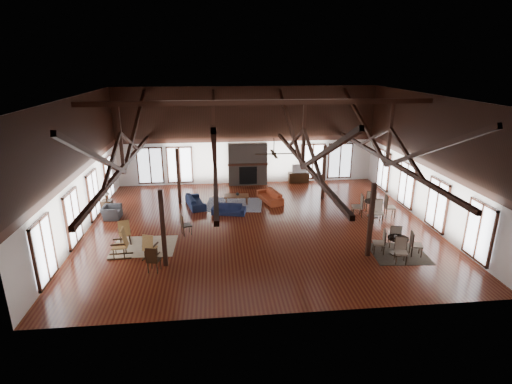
{
  "coord_description": "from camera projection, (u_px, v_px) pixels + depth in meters",
  "views": [
    {
      "loc": [
        -1.96,
        -17.42,
        7.52
      ],
      "look_at": [
        -0.06,
        1.0,
        1.34
      ],
      "focal_mm": 28.0,
      "sensor_mm": 36.0,
      "label": 1
    }
  ],
  "objects": [
    {
      "name": "roof_truss",
      "position": [
        260.0,
        142.0,
        17.74
      ],
      "size": [
        15.6,
        14.07,
        3.14
      ],
      "color": "black",
      "rests_on": "wall_back"
    },
    {
      "name": "coffee_table",
      "position": [
        236.0,
        196.0,
        21.63
      ],
      "size": [
        1.37,
        0.75,
        0.51
      ],
      "rotation": [
        0.0,
        0.0,
        -0.06
      ],
      "color": "brown",
      "rests_on": "floor"
    },
    {
      "name": "fireplace",
      "position": [
        248.0,
        164.0,
        24.9
      ],
      "size": [
        2.5,
        0.69,
        2.6
      ],
      "color": "#64564C",
      "rests_on": "floor"
    },
    {
      "name": "tv_console",
      "position": [
        299.0,
        177.0,
        25.6
      ],
      "size": [
        1.29,
        0.48,
        0.64
      ],
      "primitive_type": "cube",
      "color": "black",
      "rests_on": "floor"
    },
    {
      "name": "rocking_chair_c",
      "position": [
        122.0,
        244.0,
        15.81
      ],
      "size": [
        0.96,
        0.55,
        1.21
      ],
      "rotation": [
        0.0,
        0.0,
        1.61
      ],
      "color": "olive",
      "rests_on": "floor"
    },
    {
      "name": "ceiling",
      "position": [
        260.0,
        96.0,
        17.11
      ],
      "size": [
        16.0,
        14.0,
        0.02
      ],
      "primitive_type": "cube",
      "color": "black",
      "rests_on": "wall_back"
    },
    {
      "name": "rug_dark",
      "position": [
        399.0,
        253.0,
        16.24
      ],
      "size": [
        2.31,
        2.13,
        0.01
      ],
      "primitive_type": "cube",
      "rotation": [
        0.0,
        0.0,
        -0.08
      ],
      "color": "black",
      "rests_on": "floor"
    },
    {
      "name": "rug_navy",
      "position": [
        234.0,
        204.0,
        21.72
      ],
      "size": [
        3.29,
        2.65,
        0.01
      ],
      "primitive_type": "cube",
      "rotation": [
        0.0,
        0.0,
        -0.14
      ],
      "color": "#1A2248",
      "rests_on": "floor"
    },
    {
      "name": "ceiling_fan",
      "position": [
        274.0,
        153.0,
        16.94
      ],
      "size": [
        1.6,
        1.6,
        0.75
      ],
      "color": "black",
      "rests_on": "roof_truss"
    },
    {
      "name": "cup_near",
      "position": [
        396.0,
        236.0,
        15.98
      ],
      "size": [
        0.13,
        0.13,
        0.1
      ],
      "primitive_type": "imported",
      "rotation": [
        0.0,
        0.0,
        0.04
      ],
      "color": "#B2B2B2",
      "rests_on": "cafe_table_near"
    },
    {
      "name": "wall_front",
      "position": [
        286.0,
        225.0,
        11.46
      ],
      "size": [
        16.0,
        0.02,
        6.0
      ],
      "primitive_type": "cube",
      "color": "white",
      "rests_on": "floor"
    },
    {
      "name": "sofa_orange",
      "position": [
        270.0,
        196.0,
        22.13
      ],
      "size": [
        2.18,
        1.32,
        0.59
      ],
      "primitive_type": "imported",
      "rotation": [
        0.0,
        0.0,
        -1.29
      ],
      "color": "#9D3B1E",
      "rests_on": "floor"
    },
    {
      "name": "side_table_lamp",
      "position": [
        107.0,
        204.0,
        20.47
      ],
      "size": [
        0.49,
        0.49,
        1.26
      ],
      "color": "black",
      "rests_on": "floor"
    },
    {
      "name": "side_chair_a",
      "position": [
        184.0,
        223.0,
        17.81
      ],
      "size": [
        0.53,
        0.53,
        0.99
      ],
      "rotation": [
        0.0,
        0.0,
        -1.22
      ],
      "color": "black",
      "rests_on": "floor"
    },
    {
      "name": "post_grid",
      "position": [
        259.0,
        195.0,
        18.53
      ],
      "size": [
        8.16,
        7.16,
        3.05
      ],
      "color": "black",
      "rests_on": "floor"
    },
    {
      "name": "side_chair_b",
      "position": [
        153.0,
        258.0,
        14.62
      ],
      "size": [
        0.53,
        0.53,
        1.03
      ],
      "rotation": [
        0.0,
        0.0,
        -0.24
      ],
      "color": "black",
      "rests_on": "floor"
    },
    {
      "name": "wall_right",
      "position": [
        428.0,
        160.0,
        18.84
      ],
      "size": [
        0.02,
        14.0,
        6.0
      ],
      "primitive_type": "cube",
      "color": "white",
      "rests_on": "floor"
    },
    {
      "name": "armchair",
      "position": [
        112.0,
        212.0,
        19.78
      ],
      "size": [
        1.0,
        0.89,
        0.63
      ],
      "primitive_type": "imported",
      "rotation": [
        0.0,
        0.0,
        1.52
      ],
      "color": "#2D2C2F",
      "rests_on": "floor"
    },
    {
      "name": "rug_tan",
      "position": [
        144.0,
        246.0,
        16.86
      ],
      "size": [
        2.66,
        2.12,
        0.01
      ],
      "primitive_type": "cube",
      "rotation": [
        0.0,
        0.0,
        -0.03
      ],
      "color": "tan",
      "rests_on": "floor"
    },
    {
      "name": "rocking_chair_b",
      "position": [
        149.0,
        247.0,
        15.74
      ],
      "size": [
        0.64,
        0.88,
        1.02
      ],
      "rotation": [
        0.0,
        0.0,
        -0.31
      ],
      "color": "olive",
      "rests_on": "floor"
    },
    {
      "name": "cup_far",
      "position": [
        373.0,
        200.0,
        19.87
      ],
      "size": [
        0.14,
        0.14,
        0.1
      ],
      "primitive_type": "imported",
      "rotation": [
        0.0,
        0.0,
        0.15
      ],
      "color": "#B2B2B2",
      "rests_on": "cafe_table_far"
    },
    {
      "name": "vase",
      "position": [
        237.0,
        193.0,
        21.6
      ],
      "size": [
        0.2,
        0.2,
        0.2
      ],
      "primitive_type": "imported",
      "rotation": [
        0.0,
        0.0,
        -0.05
      ],
      "color": "#B2B2B2",
      "rests_on": "coffee_table"
    },
    {
      "name": "wall_left",
      "position": [
        76.0,
        169.0,
        17.29
      ],
      "size": [
        0.02,
        14.0,
        6.0
      ],
      "primitive_type": "cube",
      "color": "white",
      "rests_on": "floor"
    },
    {
      "name": "cafe_table_near",
      "position": [
        398.0,
        243.0,
        16.03
      ],
      "size": [
        1.97,
        1.97,
        1.0
      ],
      "rotation": [
        0.0,
        0.0,
        -0.25
      ],
      "color": "black",
      "rests_on": "floor"
    },
    {
      "name": "floor",
      "position": [
        259.0,
        225.0,
        19.01
      ],
      "size": [
        16.0,
        16.0,
        0.0
      ],
      "primitive_type": "plane",
      "color": "#5F2814",
      "rests_on": "ground"
    },
    {
      "name": "rocking_chair_a",
      "position": [
        124.0,
        232.0,
        17.04
      ],
      "size": [
        0.65,
        0.91,
        1.06
      ],
      "rotation": [
        0.0,
        0.0,
        0.29
      ],
      "color": "olive",
      "rests_on": "floor"
    },
    {
      "name": "television",
      "position": [
        299.0,
        168.0,
        25.41
      ],
      "size": [
        0.98,
        0.19,
        0.56
      ],
      "primitive_type": "imported",
      "rotation": [
        0.0,
        0.0,
        0.06
      ],
      "color": "#B2B2B2",
      "rests_on": "tv_console"
    },
    {
      "name": "wall_back",
      "position": [
        247.0,
        136.0,
        24.67
      ],
      "size": [
        16.0,
        0.02,
        6.0
      ],
      "primitive_type": "cube",
      "color": "white",
      "rests_on": "floor"
    },
    {
      "name": "cafe_table_far",
      "position": [
        374.0,
        206.0,
        19.93
      ],
      "size": [
        2.19,
        2.19,
        1.12
      ],
      "rotation": [
        0.0,
        0.0,
        -0.15
      ],
      "color": "black",
      "rests_on": "floor"
    },
    {
      "name": "sofa_navy_front",
      "position": [
        229.0,
        209.0,
        20.33
      ],
      "size": [
        1.8,
        1.03,
        0.5
      ],
      "primitive_type": "imported",
      "rotation": [
        0.0,
        0.0,
        -0.23
      ],
      "color": "#171E40",
      "rests_on": "floor"
    },
    {
      "name": "sofa_navy_left",
      "position": [
        195.0,
        201.0,
        21.38
      ],
      "size": [
        2.07,
        1.22,
        0.57
      ],
      "primitive_type": "imported",
      "rotation": [
        0.0,
        0.0,
        1.82
      ],
      "color": "#151E3B",
      "rests_on": "floor"
    }
  ]
}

